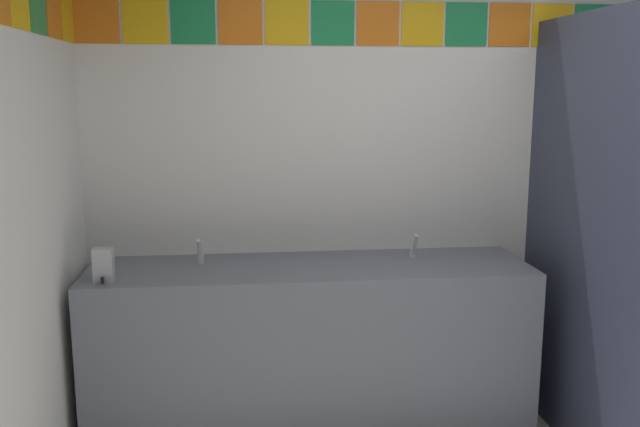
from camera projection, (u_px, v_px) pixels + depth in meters
name	position (u px, v px, depth m)	size (l,w,h in m)	color
wall_back	(438.00, 162.00, 3.77)	(3.85, 0.09, 2.74)	white
vanity_counter	(311.00, 347.00, 3.52)	(2.24, 0.61, 0.89)	slate
faucet_left	(200.00, 254.00, 3.45)	(0.04, 0.10, 0.14)	silver
faucet_right	(414.00, 248.00, 3.58)	(0.04, 0.10, 0.14)	silver
soap_dispenser	(103.00, 265.00, 3.13)	(0.09, 0.09, 0.16)	#B7BABF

